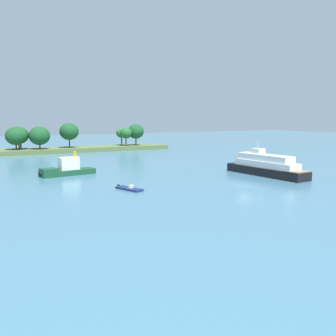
{
  "coord_description": "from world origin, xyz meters",
  "views": [
    {
      "loc": [
        -42.16,
        -50.77,
        12.07
      ],
      "look_at": [
        -5.55,
        18.32,
        1.2
      ],
      "focal_mm": 39.67,
      "sensor_mm": 36.0,
      "label": 1
    }
  ],
  "objects": [
    {
      "name": "channel_buoy_red",
      "position": [
        24.99,
        26.49,
        0.81
      ],
      "size": [
        0.7,
        0.7,
        1.9
      ],
      "color": "red",
      "rests_on": "ground"
    },
    {
      "name": "treeline_island",
      "position": [
        -12.75,
        77.41,
        3.86
      ],
      "size": [
        62.64,
        11.7,
        9.89
      ],
      "color": "#566B3D",
      "rests_on": "ground"
    },
    {
      "name": "small_motorboat",
      "position": [
        -19.55,
        5.69,
        0.2
      ],
      "size": [
        3.31,
        5.56,
        0.85
      ],
      "color": "navy",
      "rests_on": "ground"
    },
    {
      "name": "tugboat",
      "position": [
        -25.13,
        26.34,
        1.24
      ],
      "size": [
        11.64,
        5.2,
        4.91
      ],
      "color": "#19472D",
      "rests_on": "ground"
    },
    {
      "name": "white_riverboat",
      "position": [
        11.13,
        6.7,
        1.88
      ],
      "size": [
        5.87,
        19.27,
        6.82
      ],
      "color": "black",
      "rests_on": "ground"
    },
    {
      "name": "ground_plane",
      "position": [
        0.0,
        0.0,
        0.0
      ],
      "size": [
        400.0,
        400.0,
        0.0
      ],
      "primitive_type": "plane",
      "color": "teal"
    }
  ]
}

